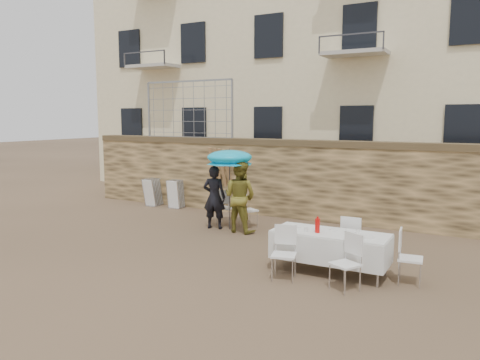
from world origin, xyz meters
The scene contains 18 objects.
ground centered at (0.00, 0.00, 0.00)m, with size 80.00×80.00×0.00m, color brown.
stone_wall centered at (0.00, 5.00, 1.10)m, with size 13.00×0.50×2.20m, color olive.
apartment_building centered at (0.00, 12.00, 7.50)m, with size 20.00×8.00×15.00m, color beige.
chain_link_fence centered at (-3.00, 5.00, 3.10)m, with size 3.20×0.06×1.80m, color gray, non-canonical shape.
man_suit centered at (-0.64, 2.73, 0.82)m, with size 0.60×0.39×1.64m, color black.
woman_dress centered at (0.11, 2.73, 0.90)m, with size 0.87×0.68×1.79m, color #9F9330.
umbrella centered at (-0.24, 2.83, 1.80)m, with size 1.19×1.19×1.92m.
couple_chair_left centered at (-0.64, 3.28, 0.48)m, with size 0.48×0.48×0.96m, color white, non-canonical shape.
couple_chair_right centered at (0.06, 3.28, 0.48)m, with size 0.48×0.48×0.96m, color white, non-canonical shape.
banquet_table centered at (3.08, 0.76, 0.73)m, with size 2.10×0.85×0.78m.
soda_bottle centered at (2.88, 0.61, 0.91)m, with size 0.09×0.09×0.26m, color red.
table_chair_front_left centered at (2.48, 0.01, 0.48)m, with size 0.48×0.48×0.96m, color white, non-canonical shape.
table_chair_front_right centered at (3.58, 0.01, 0.48)m, with size 0.48×0.48×0.96m, color white, non-canonical shape.
table_chair_back centered at (3.28, 1.56, 0.48)m, with size 0.48×0.48×0.96m, color white, non-canonical shape.
table_chair_side centered at (4.48, 0.86, 0.48)m, with size 0.48×0.48×0.96m, color white, non-canonical shape.
chair_stack_left centered at (-4.06, 4.62, 0.46)m, with size 0.46×0.55×0.92m, color white, non-canonical shape.
chair_stack_right centered at (-3.16, 4.62, 0.46)m, with size 0.46×0.47×0.92m, color white, non-canonical shape.
wood_planks centered at (-1.56, 4.69, 1.00)m, with size 0.70×0.20×2.00m, color #A37749, non-canonical shape.
Camera 1 is at (5.64, -7.39, 2.87)m, focal length 35.00 mm.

